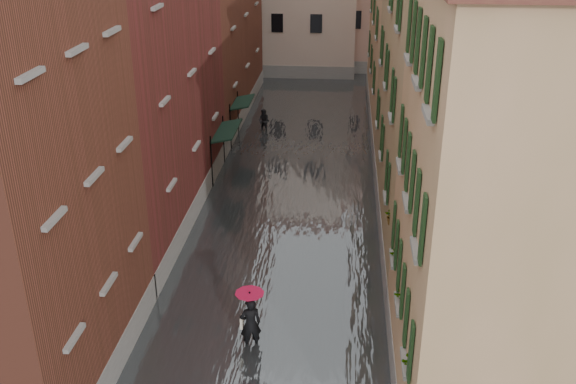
% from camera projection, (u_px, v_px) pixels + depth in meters
% --- Properties ---
extents(ground, '(120.00, 120.00, 0.00)m').
position_uv_depth(ground, '(262.00, 346.00, 20.44)').
color(ground, '#545456').
rests_on(ground, ground).
extents(floodwater, '(10.00, 60.00, 0.20)m').
position_uv_depth(floodwater, '(295.00, 182.00, 32.20)').
color(floodwater, '#484D4F').
rests_on(floodwater, ground).
extents(building_left_mid, '(6.00, 14.00, 12.50)m').
position_uv_depth(building_left_mid, '(120.00, 79.00, 26.61)').
color(building_left_mid, maroon).
rests_on(building_left_mid, ground).
extents(building_left_far, '(6.00, 16.00, 14.00)m').
position_uv_depth(building_left_far, '(197.00, 7.00, 39.92)').
color(building_left_far, brown).
rests_on(building_left_far, ground).
extents(building_right_near, '(6.00, 8.00, 11.50)m').
position_uv_depth(building_right_near, '(532.00, 223.00, 15.69)').
color(building_right_near, '#A58355').
rests_on(building_right_near, ground).
extents(building_right_mid, '(6.00, 14.00, 13.00)m').
position_uv_depth(building_right_mid, '(463.00, 80.00, 25.37)').
color(building_right_mid, '#A08361').
rests_on(building_right_mid, ground).
extents(building_right_far, '(6.00, 16.00, 11.50)m').
position_uv_depth(building_right_far, '(423.00, 31.00, 39.30)').
color(building_right_far, '#A58355').
rests_on(building_right_far, ground).
extents(awning_near, '(1.09, 3.29, 2.80)m').
position_uv_depth(awning_near, '(226.00, 132.00, 31.98)').
color(awning_near, black).
rests_on(awning_near, ground).
extents(awning_far, '(1.09, 2.72, 2.80)m').
position_uv_depth(awning_far, '(242.00, 104.00, 36.58)').
color(awning_far, black).
rests_on(awning_far, ground).
extents(window_planters, '(0.59, 8.55, 0.84)m').
position_uv_depth(window_planters, '(402.00, 267.00, 18.09)').
color(window_planters, brown).
rests_on(window_planters, ground).
extents(pedestrian_main, '(0.91, 0.91, 2.06)m').
position_uv_depth(pedestrian_main, '(250.00, 316.00, 19.86)').
color(pedestrian_main, black).
rests_on(pedestrian_main, ground).
extents(pedestrian_far, '(0.87, 0.77, 1.49)m').
position_uv_depth(pedestrian_far, '(264.00, 121.00, 39.14)').
color(pedestrian_far, black).
rests_on(pedestrian_far, ground).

